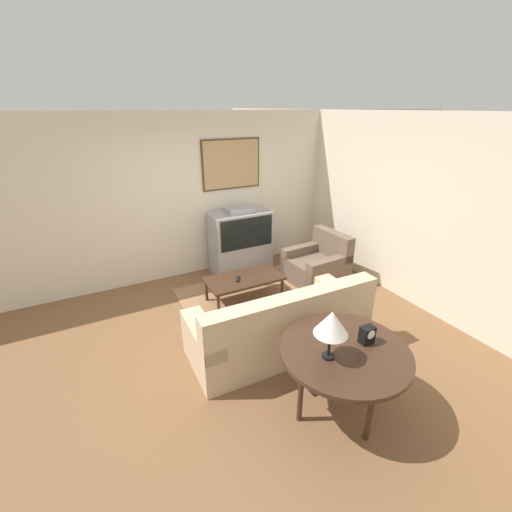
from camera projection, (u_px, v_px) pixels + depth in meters
ground_plane at (244, 334)px, 4.50m from camera, size 12.00×12.00×0.00m
wall_back at (188, 197)px, 5.69m from camera, size 12.00×0.10×2.70m
wall_right at (402, 209)px, 5.08m from camera, size 0.06×12.00×2.70m
area_rug at (254, 300)px, 5.28m from camera, size 2.08×1.82×0.01m
tv at (241, 241)px, 6.04m from camera, size 1.06×0.51×1.18m
couch at (281, 328)px, 4.11m from camera, size 2.17×0.93×0.90m
armchair at (317, 266)px, 5.78m from camera, size 0.91×0.88×0.83m
coffee_table at (244, 280)px, 5.15m from camera, size 1.14×0.59×0.39m
console_table at (344, 355)px, 3.13m from camera, size 1.20×1.20×0.72m
table_lamp at (332, 323)px, 2.87m from camera, size 0.30×0.30×0.47m
mantel_clock at (367, 335)px, 3.17m from camera, size 0.13×0.10×0.17m
remote at (238, 279)px, 5.06m from camera, size 0.12×0.16×0.02m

